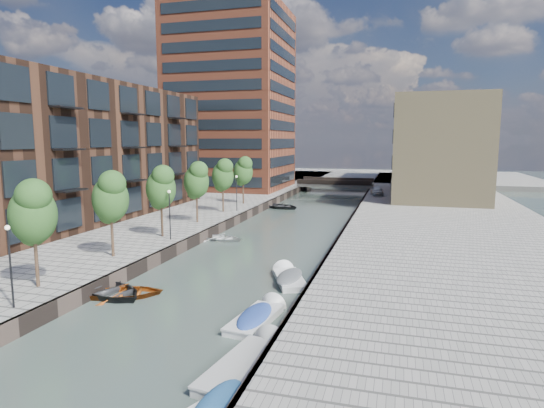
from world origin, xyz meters
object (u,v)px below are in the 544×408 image
at_px(tree_1, 33,211).
at_px(motorboat_3, 258,317).
at_px(tree_4, 196,179).
at_px(sloop_3, 222,240).
at_px(tree_5, 223,174).
at_px(tree_3, 161,186).
at_px(sloop_4, 281,208).
at_px(motorboat_0, 226,408).
at_px(car, 377,191).
at_px(motorboat_2, 250,363).
at_px(motorboat_4, 288,278).
at_px(sloop_1, 111,296).
at_px(tree_6, 243,170).
at_px(sloop_2, 127,296).
at_px(tree_2, 110,196).
at_px(bridge, 336,184).

relative_size(tree_1, motorboat_3, 1.27).
bearing_deg(tree_4, sloop_3, -38.02).
bearing_deg(tree_5, tree_3, -90.00).
bearing_deg(sloop_4, motorboat_0, -145.81).
bearing_deg(car, motorboat_2, -102.69).
bearing_deg(car, tree_5, -137.59).
height_order(tree_3, motorboat_4, tree_3).
bearing_deg(motorboat_0, sloop_1, 140.02).
xyz_separation_m(tree_6, motorboat_2, (13.74, -38.54, -5.21)).
xyz_separation_m(tree_4, sloop_3, (3.81, -2.98, -5.31)).
height_order(sloop_3, motorboat_0, motorboat_0).
relative_size(tree_1, motorboat_4, 1.21).
xyz_separation_m(tree_4, sloop_4, (4.13, 17.70, -5.31)).
height_order(sloop_4, motorboat_4, motorboat_4).
bearing_deg(tree_3, tree_4, 90.00).
bearing_deg(tree_3, sloop_2, -70.66).
xyz_separation_m(tree_2, motorboat_0, (14.02, -13.93, -5.12)).
relative_size(tree_2, sloop_3, 1.45).
xyz_separation_m(sloop_4, motorboat_3, (8.54, -37.67, 0.18)).
bearing_deg(car, motorboat_3, -104.22).
bearing_deg(sloop_3, tree_3, 143.12).
xyz_separation_m(tree_2, sloop_3, (3.81, 11.02, -5.31)).
bearing_deg(motorboat_4, sloop_4, 105.35).
height_order(tree_5, tree_6, same).
relative_size(tree_5, tree_6, 1.00).
bearing_deg(car, tree_4, -130.02).
height_order(tree_2, sloop_2, tree_2).
bearing_deg(sloop_4, motorboat_3, -145.27).
bearing_deg(tree_3, tree_1, -90.00).
distance_m(tree_3, motorboat_4, 14.89).
height_order(tree_3, car, tree_3).
xyz_separation_m(tree_4, sloop_1, (3.12, -18.79, -5.31)).
bearing_deg(sloop_1, motorboat_4, -36.34).
height_order(bridge, tree_5, tree_5).
xyz_separation_m(tree_6, motorboat_0, (14.02, -41.93, -5.12)).
xyz_separation_m(tree_2, tree_3, (0.00, 7.00, 0.00)).
relative_size(tree_4, car, 1.50).
bearing_deg(sloop_4, bridge, 10.85).
bearing_deg(tree_3, motorboat_0, -56.18).
distance_m(tree_4, tree_5, 7.00).
bearing_deg(car, sloop_3, -121.78).
bearing_deg(sloop_3, motorboat_0, -151.11).
bearing_deg(motorboat_2, tree_2, 142.50).
xyz_separation_m(sloop_1, motorboat_3, (9.55, -1.19, 0.18)).
bearing_deg(motorboat_4, motorboat_3, -89.27).
height_order(tree_5, sloop_2, tree_5).
bearing_deg(motorboat_0, motorboat_4, 95.55).
height_order(tree_6, sloop_3, tree_6).
distance_m(tree_5, sloop_4, 12.64).
xyz_separation_m(bridge, sloop_4, (-4.37, -22.30, -1.39)).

